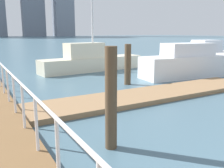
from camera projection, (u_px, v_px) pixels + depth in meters
ground_plane at (33, 67)px, 18.96m from camera, size 300.00×300.00×0.00m
floating_dock at (148, 95)px, 10.03m from camera, size 11.03×2.00×0.18m
boardwalk_railing at (13, 84)px, 6.72m from camera, size 0.06×26.01×1.08m
dock_piling_0 at (128, 65)px, 12.30m from camera, size 0.33×0.33×2.03m
dock_piling_4 at (111, 99)px, 5.43m from camera, size 0.27×0.27×2.32m
moored_boat_3 at (91, 61)px, 16.79m from camera, size 7.54×2.21×6.32m
moored_boat_4 at (208, 56)px, 18.96m from camera, size 4.54×2.75×2.02m
moored_boat_5 at (194, 63)px, 14.66m from camera, size 7.00×2.38×1.98m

